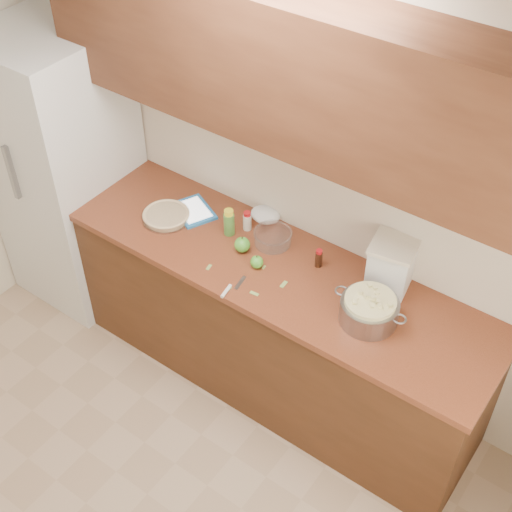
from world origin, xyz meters
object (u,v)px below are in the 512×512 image
Objects in this scene: pie at (166,216)px; flour_canister at (391,264)px; colander at (369,310)px; tablet at (193,211)px.

pie is 1.01× the size of flour_canister.
colander is 1.21m from tablet.
flour_canister is at bearing 12.13° from pie.
colander reaches higher than tablet.
tablet is (0.08, 0.13, -0.01)m from pie.
tablet is (-1.16, -0.13, -0.13)m from flour_canister.
colander reaches higher than pie.
pie is at bearing -96.97° from tablet.
flour_canister is at bearing 97.75° from colander.
colander is at bearing 18.25° from tablet.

